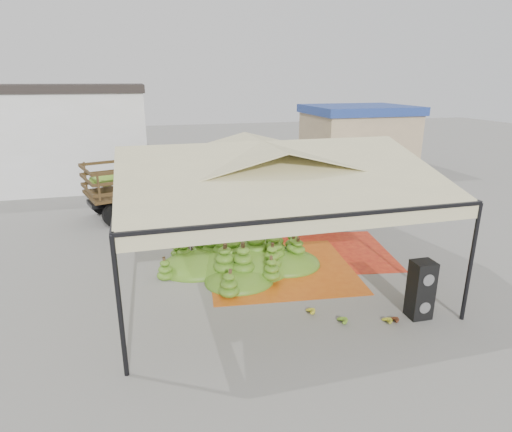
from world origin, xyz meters
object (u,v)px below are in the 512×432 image
object	(u,v)px
speaker_stack	(421,290)
vendor	(223,211)
truck_right	(330,166)
truck_left	(174,177)
banana_heap	(244,250)

from	to	relation	value
speaker_stack	vendor	world-z (taller)	vendor
speaker_stack	truck_right	world-z (taller)	truck_right
truck_left	banana_heap	bearing A→B (deg)	-94.92
truck_left	truck_right	xyz separation A→B (m)	(8.00, 0.90, -0.08)
truck_left	truck_right	world-z (taller)	truck_left
vendor	truck_right	distance (m)	7.83
truck_right	speaker_stack	bearing A→B (deg)	-128.14
banana_heap	truck_right	distance (m)	10.27
truck_right	truck_left	bearing A→B (deg)	162.39
speaker_stack	vendor	xyz separation A→B (m)	(-3.45, 7.55, 0.05)
banana_heap	truck_left	size ratio (longest dim) A/B	0.72
speaker_stack	truck_left	bearing A→B (deg)	115.67
banana_heap	truck_right	world-z (taller)	truck_right
truck_left	vendor	bearing A→B (deg)	-83.23
banana_heap	truck_right	size ratio (longest dim) A/B	0.77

